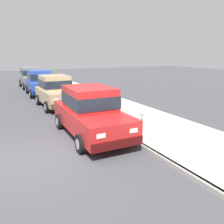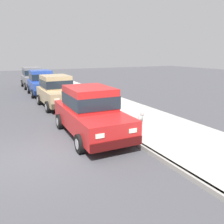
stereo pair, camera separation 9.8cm
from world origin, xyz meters
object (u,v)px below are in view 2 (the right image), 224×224
at_px(car_grey_hatchback, 33,77).
at_px(dog_grey, 141,117).
at_px(car_tan_hatchback, 57,91).
at_px(fire_hydrant, 102,108).
at_px(car_blue_hatchback, 41,82).
at_px(car_red_sedan, 90,111).

distance_m(car_grey_hatchback, dog_grey, 14.94).
height_order(car_tan_hatchback, fire_hydrant, car_tan_hatchback).
distance_m(car_blue_hatchback, car_grey_hatchback, 4.42).
height_order(car_red_sedan, dog_grey, car_red_sedan).
bearing_deg(dog_grey, car_red_sedan, -179.87).
bearing_deg(dog_grey, fire_hydrant, 110.46).
height_order(car_grey_hatchback, fire_hydrant, car_grey_hatchback).
xyz_separation_m(dog_grey, fire_hydrant, (-0.84, 2.26, 0.05)).
xyz_separation_m(car_blue_hatchback, fire_hydrant, (1.50, -8.06, -0.50)).
bearing_deg(fire_hydrant, car_tan_hatchback, 113.31).
distance_m(car_tan_hatchback, car_grey_hatchback, 9.11).
bearing_deg(car_blue_hatchback, car_grey_hatchback, 89.95).
bearing_deg(car_grey_hatchback, car_blue_hatchback, -90.05).
bearing_deg(car_blue_hatchback, fire_hydrant, -79.50).
xyz_separation_m(car_red_sedan, car_tan_hatchback, (0.08, 5.64, -0.01)).
distance_m(car_red_sedan, fire_hydrant, 2.78).
bearing_deg(car_grey_hatchback, car_red_sedan, -90.15).
distance_m(dog_grey, fire_hydrant, 2.42).
relative_size(car_red_sedan, car_tan_hatchback, 1.21).
xyz_separation_m(car_tan_hatchback, fire_hydrant, (1.45, -3.37, -0.50)).
relative_size(car_grey_hatchback, fire_hydrant, 5.26).
distance_m(car_red_sedan, dog_grey, 2.44).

